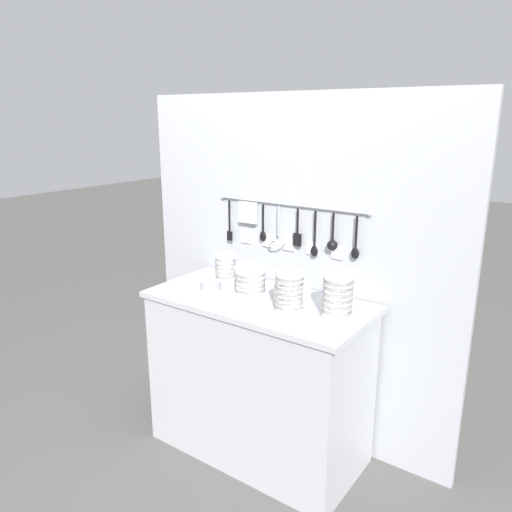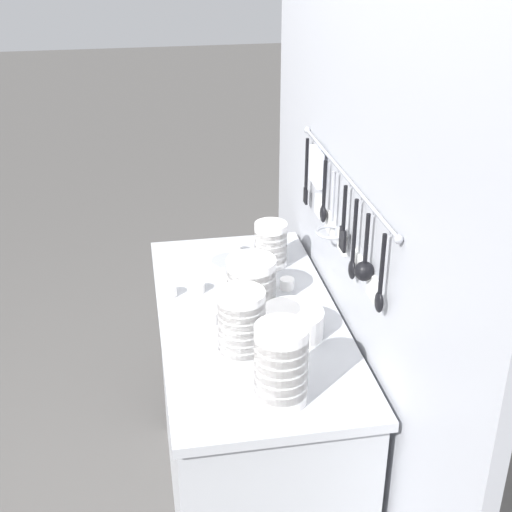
{
  "view_description": "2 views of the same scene",
  "coord_description": "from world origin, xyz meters",
  "px_view_note": "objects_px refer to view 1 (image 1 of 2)",
  "views": [
    {
      "loc": [
        1.42,
        -2.01,
        1.84
      ],
      "look_at": [
        -0.04,
        0.03,
        1.13
      ],
      "focal_mm": 35.0,
      "sensor_mm": 36.0,
      "label": 1
    },
    {
      "loc": [
        1.94,
        -0.32,
        2.1
      ],
      "look_at": [
        0.05,
        0.01,
        1.15
      ],
      "focal_mm": 50.0,
      "sensor_mm": 36.0,
      "label": 2
    }
  ],
  "objects_px": {
    "bowl_stack_short_front": "(289,291)",
    "steel_mixing_bowl": "(211,285)",
    "cup_edge_far": "(253,282)",
    "cup_front_right": "(248,304)",
    "bowl_stack_nested_right": "(250,281)",
    "cup_back_left": "(204,303)",
    "cup_front_left": "(198,279)",
    "cup_back_right": "(215,297)",
    "bowl_stack_back_corner": "(338,295)",
    "plate_stack": "(292,291)",
    "bowl_stack_tall_left": "(225,267)"
  },
  "relations": [
    {
      "from": "cup_back_right",
      "to": "cup_front_right",
      "type": "relative_size",
      "value": 1.0
    },
    {
      "from": "cup_edge_far",
      "to": "cup_front_right",
      "type": "bearing_deg",
      "value": -58.83
    },
    {
      "from": "cup_back_right",
      "to": "cup_edge_far",
      "type": "distance_m",
      "value": 0.31
    },
    {
      "from": "cup_front_left",
      "to": "cup_back_left",
      "type": "bearing_deg",
      "value": -43.74
    },
    {
      "from": "cup_back_right",
      "to": "bowl_stack_tall_left",
      "type": "bearing_deg",
      "value": 118.59
    },
    {
      "from": "cup_front_left",
      "to": "bowl_stack_nested_right",
      "type": "bearing_deg",
      "value": -0.76
    },
    {
      "from": "plate_stack",
      "to": "bowl_stack_back_corner",
      "type": "bearing_deg",
      "value": -17.87
    },
    {
      "from": "bowl_stack_tall_left",
      "to": "cup_edge_far",
      "type": "bearing_deg",
      "value": 6.7
    },
    {
      "from": "bowl_stack_short_front",
      "to": "cup_back_left",
      "type": "xyz_separation_m",
      "value": [
        -0.39,
        -0.19,
        -0.09
      ]
    },
    {
      "from": "bowl_stack_short_front",
      "to": "cup_back_left",
      "type": "relative_size",
      "value": 4.29
    },
    {
      "from": "bowl_stack_tall_left",
      "to": "steel_mixing_bowl",
      "type": "height_order",
      "value": "bowl_stack_tall_left"
    },
    {
      "from": "bowl_stack_short_front",
      "to": "bowl_stack_back_corner",
      "type": "bearing_deg",
      "value": 16.99
    },
    {
      "from": "bowl_stack_short_front",
      "to": "cup_edge_far",
      "type": "bearing_deg",
      "value": 149.81
    },
    {
      "from": "cup_front_right",
      "to": "cup_back_right",
      "type": "bearing_deg",
      "value": -174.07
    },
    {
      "from": "steel_mixing_bowl",
      "to": "bowl_stack_short_front",
      "type": "bearing_deg",
      "value": -3.84
    },
    {
      "from": "steel_mixing_bowl",
      "to": "cup_front_right",
      "type": "bearing_deg",
      "value": -17.34
    },
    {
      "from": "bowl_stack_nested_right",
      "to": "cup_back_left",
      "type": "distance_m",
      "value": 0.29
    },
    {
      "from": "bowl_stack_nested_right",
      "to": "steel_mixing_bowl",
      "type": "bearing_deg",
      "value": -169.92
    },
    {
      "from": "bowl_stack_nested_right",
      "to": "cup_front_left",
      "type": "relative_size",
      "value": 3.27
    },
    {
      "from": "steel_mixing_bowl",
      "to": "cup_front_left",
      "type": "xyz_separation_m",
      "value": [
        -0.14,
        0.05,
        -0.0
      ]
    },
    {
      "from": "cup_back_left",
      "to": "steel_mixing_bowl",
      "type": "bearing_deg",
      "value": 123.08
    },
    {
      "from": "bowl_stack_short_front",
      "to": "cup_front_left",
      "type": "distance_m",
      "value": 0.68
    },
    {
      "from": "bowl_stack_short_front",
      "to": "steel_mixing_bowl",
      "type": "bearing_deg",
      "value": 176.16
    },
    {
      "from": "cup_front_left",
      "to": "cup_back_right",
      "type": "height_order",
      "value": "same"
    },
    {
      "from": "bowl_stack_tall_left",
      "to": "bowl_stack_nested_right",
      "type": "relative_size",
      "value": 1.02
    },
    {
      "from": "cup_front_left",
      "to": "cup_back_left",
      "type": "height_order",
      "value": "same"
    },
    {
      "from": "bowl_stack_back_corner",
      "to": "cup_front_left",
      "type": "height_order",
      "value": "bowl_stack_back_corner"
    },
    {
      "from": "bowl_stack_short_front",
      "to": "cup_edge_far",
      "type": "distance_m",
      "value": 0.44
    },
    {
      "from": "bowl_stack_short_front",
      "to": "plate_stack",
      "type": "distance_m",
      "value": 0.2
    },
    {
      "from": "plate_stack",
      "to": "cup_front_right",
      "type": "bearing_deg",
      "value": -115.58
    },
    {
      "from": "bowl_stack_back_corner",
      "to": "cup_front_right",
      "type": "height_order",
      "value": "bowl_stack_back_corner"
    },
    {
      "from": "bowl_stack_nested_right",
      "to": "steel_mixing_bowl",
      "type": "distance_m",
      "value": 0.25
    },
    {
      "from": "plate_stack",
      "to": "cup_front_right",
      "type": "xyz_separation_m",
      "value": [
        -0.11,
        -0.24,
        -0.02
      ]
    },
    {
      "from": "bowl_stack_nested_right",
      "to": "cup_front_right",
      "type": "height_order",
      "value": "bowl_stack_nested_right"
    },
    {
      "from": "bowl_stack_tall_left",
      "to": "cup_front_right",
      "type": "distance_m",
      "value": 0.45
    },
    {
      "from": "cup_front_left",
      "to": "cup_front_right",
      "type": "height_order",
      "value": "same"
    },
    {
      "from": "bowl_stack_nested_right",
      "to": "bowl_stack_short_front",
      "type": "distance_m",
      "value": 0.3
    },
    {
      "from": "cup_edge_far",
      "to": "bowl_stack_back_corner",
      "type": "bearing_deg",
      "value": -13.87
    },
    {
      "from": "bowl_stack_short_front",
      "to": "cup_front_left",
      "type": "height_order",
      "value": "bowl_stack_short_front"
    },
    {
      "from": "bowl_stack_back_corner",
      "to": "plate_stack",
      "type": "relative_size",
      "value": 1.18
    },
    {
      "from": "bowl_stack_back_corner",
      "to": "cup_front_right",
      "type": "xyz_separation_m",
      "value": [
        -0.42,
        -0.14,
        -0.1
      ]
    },
    {
      "from": "cup_front_left",
      "to": "cup_front_right",
      "type": "distance_m",
      "value": 0.49
    },
    {
      "from": "bowl_stack_tall_left",
      "to": "cup_edge_far",
      "type": "distance_m",
      "value": 0.2
    },
    {
      "from": "bowl_stack_tall_left",
      "to": "cup_back_left",
      "type": "distance_m",
      "value": 0.42
    },
    {
      "from": "steel_mixing_bowl",
      "to": "cup_front_left",
      "type": "height_order",
      "value": "steel_mixing_bowl"
    },
    {
      "from": "bowl_stack_back_corner",
      "to": "bowl_stack_tall_left",
      "type": "bearing_deg",
      "value": 170.86
    },
    {
      "from": "bowl_stack_back_corner",
      "to": "cup_front_right",
      "type": "distance_m",
      "value": 0.45
    },
    {
      "from": "cup_edge_far",
      "to": "steel_mixing_bowl",
      "type": "bearing_deg",
      "value": -132.06
    },
    {
      "from": "bowl_stack_tall_left",
      "to": "bowl_stack_nested_right",
      "type": "height_order",
      "value": "bowl_stack_tall_left"
    },
    {
      "from": "steel_mixing_bowl",
      "to": "bowl_stack_tall_left",
      "type": "bearing_deg",
      "value": 97.87
    }
  ]
}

